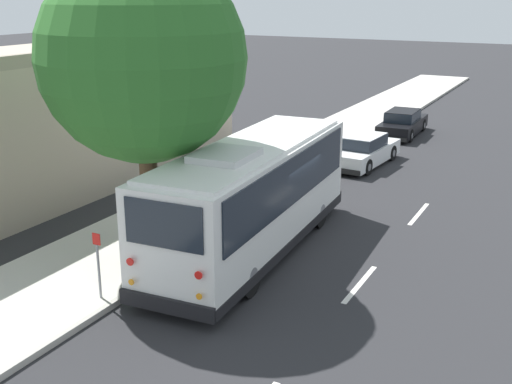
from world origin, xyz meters
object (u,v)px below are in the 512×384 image
Objects in this scene: street_tree at (145,43)px; sign_post_far at (133,249)px; parked_sedan_white at (363,151)px; parked_sedan_black at (403,124)px; fire_hydrant at (307,162)px; sign_post_near at (98,265)px; shuttle_bus at (252,193)px.

street_tree reaches higher than sign_post_far.
parked_sedan_white is 13.19m from street_tree.
street_tree is 5.20m from sign_post_far.
parked_sedan_black is 0.53× the size of street_tree.
parked_sedan_white reaches higher than fire_hydrant.
parked_sedan_black reaches higher than fire_hydrant.
parked_sedan_white is at bearing 179.58° from parked_sedan_black.
sign_post_far reaches higher than parked_sedan_black.
street_tree is 10.81× the size of fire_hydrant.
street_tree is at bearing 11.17° from sign_post_near.
parked_sedan_black is at bearing -5.84° from street_tree.
street_tree is 5.85× the size of sign_post_far.
sign_post_near reaches higher than fire_hydrant.
fire_hydrant is at bearing 0.16° from sign_post_far.
sign_post_near reaches higher than sign_post_far.
sign_post_far is at bearing 148.32° from shuttle_bus.
parked_sedan_white is 0.53× the size of street_tree.
street_tree reaches higher than parked_sedan_black.
shuttle_bus reaches higher than parked_sedan_white.
street_tree is (-18.56, 1.90, 5.20)m from parked_sedan_black.
street_tree is 10.72m from fire_hydrant.
parked_sedan_white is at bearing -9.57° from street_tree.
parked_sedan_white reaches higher than parked_sedan_black.
fire_hydrant is (7.89, 1.73, -1.20)m from shuttle_bus.
sign_post_far is at bearing 178.39° from parked_sedan_white.
sign_post_far reaches higher than parked_sedan_white.
sign_post_near is 2.00× the size of fire_hydrant.
parked_sedan_black is at bearing -2.14° from shuttle_bus.
parked_sedan_black is 9.32m from fire_hydrant.
sign_post_near is 1.27m from sign_post_far.
parked_sedan_black is 3.10× the size of sign_post_far.
fire_hydrant is (-9.22, 1.34, -0.04)m from parked_sedan_black.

